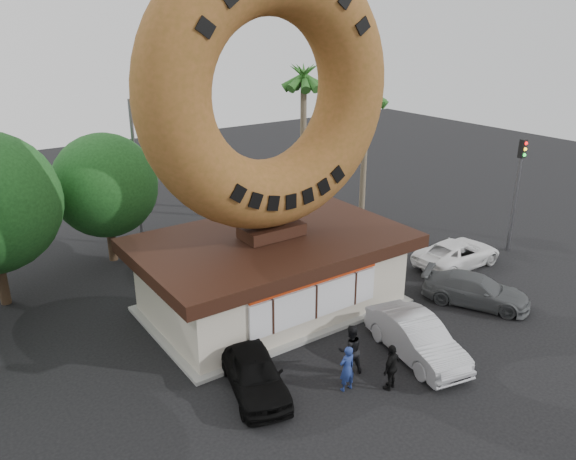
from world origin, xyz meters
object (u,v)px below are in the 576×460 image
Objects in this scene: street_lamp at (138,166)px; car_silver at (416,338)px; car_grey at (476,290)px; donut_shop at (272,270)px; person_center at (350,349)px; person_right at (391,367)px; giant_donut at (270,91)px; car_black at (254,372)px; car_white at (457,253)px; person_left at (347,368)px; traffic_signal at (518,182)px.

street_lamp is 1.70× the size of car_silver.
car_silver is 5.38m from car_grey.
street_lamp is (-1.86, 10.02, 2.72)m from donut_shop.
person_right is (0.52, -1.50, -0.09)m from person_center.
giant_donut reaches higher than car_black.
person_center is at bearing 110.04° from car_white.
person_left is at bearing -100.59° from giant_donut.
street_lamp is 4.28× the size of person_center.
traffic_signal is at bearing -147.93° from person_center.
car_silver is at bearing -160.16° from traffic_signal.
person_left is 3.11m from car_black.
person_center reaches higher than car_grey.
donut_shop reaches higher than car_grey.
car_silver is at bearing -70.19° from donut_shop.
street_lamp reaches higher than person_center.
street_lamp is 17.63m from person_right.
person_center is at bearing -165.87° from traffic_signal.
donut_shop is 5.70m from person_center.
person_center reaches higher than person_right.
giant_donut is 11.22m from street_lamp.
car_silver reaches higher than car_black.
person_center is (-0.44, -5.63, -0.83)m from donut_shop.
person_left is 0.89× the size of person_center.
street_lamp is 17.17m from car_white.
car_silver is (4.10, -16.25, -3.71)m from street_lamp.
giant_donut is 1.35× the size of street_lamp.
car_black is 6.22m from car_silver.
donut_shop is at bearing 117.81° from car_grey.
giant_donut is at bearing 66.83° from car_black.
traffic_signal is 12.87m from car_silver.
street_lamp is 19.90m from traffic_signal.
person_left is 0.99× the size of person_right.
person_right is (0.08, -7.14, -8.38)m from giant_donut.
car_silver is at bearing 0.58° from car_black.
person_center is 0.41× the size of car_grey.
person_right is at bearing 127.19° from person_center.
car_white is at bearing -9.78° from giant_donut.
person_left is at bearing 60.91° from person_center.
person_left is at bearing -100.61° from donut_shop.
person_right reaches higher than person_left.
person_left is (0.67, -16.34, -3.65)m from street_lamp.
car_grey is (7.89, 0.74, -0.27)m from person_center.
car_black is at bearing -52.27° from person_right.
person_center is at bearing 156.41° from car_grey.
person_right reaches higher than car_black.
person_right is 11.37m from car_white.
car_grey is at bearing -156.17° from traffic_signal.
traffic_signal is 3.63× the size of person_left.
car_black is 0.92× the size of car_grey.
street_lamp is at bearing 100.50° from donut_shop.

